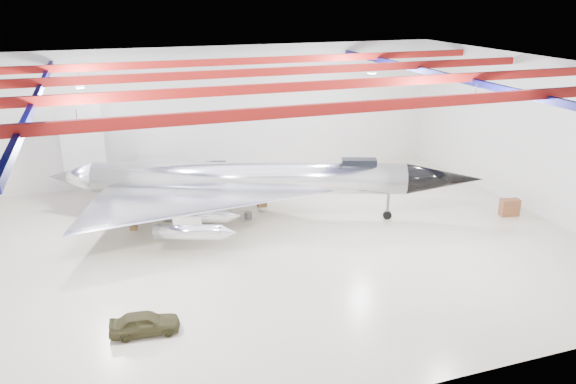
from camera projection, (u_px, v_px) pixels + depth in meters
name	position (u px, v px, depth m)	size (l,w,h in m)	color
floor	(266.00, 245.00, 35.51)	(40.00, 40.00, 0.00)	beige
wall_back	(213.00, 113.00, 47.01)	(40.00, 40.00, 0.00)	silver
wall_right	(534.00, 136.00, 39.76)	(30.00, 30.00, 0.00)	silver
ceiling	(263.00, 69.00, 31.80)	(40.00, 40.00, 0.00)	#0A0F38
ceiling_structure	(263.00, 81.00, 32.02)	(39.50, 29.50, 1.08)	maroon
jet_aircraft	(248.00, 182.00, 38.81)	(29.02, 22.03, 8.22)	silver
jeep	(145.00, 323.00, 26.20)	(1.30, 3.24, 1.10)	#39351C
desk	(509.00, 207.00, 40.02)	(1.33, 0.66, 1.22)	brown
crate_ply	(134.00, 228.00, 37.72)	(0.46, 0.36, 0.32)	olive
toolbox_red	(172.00, 209.00, 40.89)	(0.50, 0.40, 0.35)	#A41410
engine_drum	(248.00, 215.00, 39.57)	(0.53, 0.53, 0.48)	#59595B
parts_bin	(262.00, 203.00, 41.83)	(0.67, 0.54, 0.47)	olive
crate_small	(110.00, 211.00, 40.67)	(0.33, 0.26, 0.23)	#59595B
spares_box	(265.00, 195.00, 43.62)	(0.41, 0.41, 0.37)	#59595B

